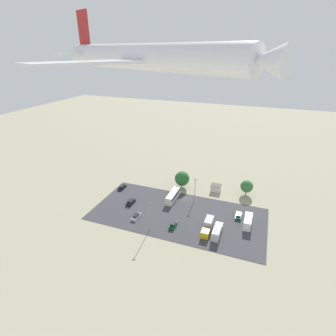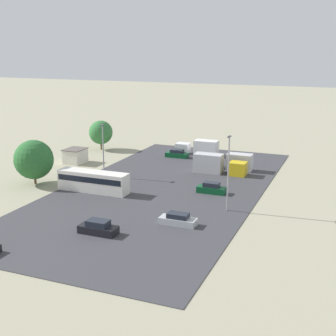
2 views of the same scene
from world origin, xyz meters
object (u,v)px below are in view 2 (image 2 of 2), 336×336
at_px(bus, 93,181).
at_px(parked_car_0, 98,228).
at_px(parked_car_1, 178,220).
at_px(parked_car_4, 211,188).
at_px(parked_car_3, 177,154).
at_px(parked_truck_2, 232,162).
at_px(shed_building, 75,156).
at_px(parked_truck_0, 217,165).
at_px(parked_truck_1, 199,148).

bearing_deg(bus, parked_car_0, 32.73).
bearing_deg(parked_car_1, parked_car_4, 179.70).
relative_size(parked_car_0, parked_car_3, 1.05).
height_order(bus, parked_truck_2, bus).
xyz_separation_m(shed_building, parked_truck_0, (-2.64, 26.87, 0.21)).
xyz_separation_m(parked_car_0, parked_truck_2, (-34.49, 7.17, 0.67)).
xyz_separation_m(parked_car_1, parked_truck_0, (-24.95, -2.40, 0.89)).
bearing_deg(parked_car_3, bus, 171.92).
height_order(parked_car_0, parked_truck_2, parked_truck_2).
height_order(shed_building, parked_car_1, shed_building).
height_order(parked_car_4, parked_truck_2, parked_truck_2).
distance_m(parked_car_3, parked_truck_1, 4.97).
bearing_deg(parked_truck_0, bus, -39.87).
relative_size(shed_building, parked_truck_1, 0.49).
relative_size(parked_truck_0, parked_truck_1, 1.06).
relative_size(bus, parked_truck_1, 1.29).
height_order(shed_building, parked_truck_0, parked_truck_0).
height_order(parked_car_0, parked_truck_0, parked_truck_0).
height_order(bus, parked_car_3, bus).
height_order(shed_building, parked_truck_1, parked_truck_1).
height_order(shed_building, parked_car_0, shed_building).
bearing_deg(parked_car_3, parked_car_4, -146.41).
bearing_deg(parked_truck_0, parked_car_1, 5.50).
height_order(parked_car_3, parked_car_4, parked_car_4).
bearing_deg(parked_truck_0, parked_truck_1, -149.43).
distance_m(parked_car_0, parked_car_4, 21.46).
bearing_deg(parked_truck_1, parked_truck_2, -133.91).
relative_size(parked_car_4, parked_truck_0, 0.47).
height_order(shed_building, parked_car_3, shed_building).
bearing_deg(bus, parked_car_3, 171.92).
relative_size(parked_car_3, parked_truck_1, 0.51).
relative_size(parked_car_4, parked_truck_1, 0.50).
relative_size(parked_car_1, parked_truck_1, 0.54).
height_order(parked_car_3, parked_truck_2, parked_truck_2).
bearing_deg(parked_car_0, bus, -147.27).
relative_size(shed_building, bus, 0.38).
bearing_deg(parked_car_0, parked_truck_1, -177.55).
distance_m(parked_car_4, parked_truck_1, 25.06).
xyz_separation_m(parked_car_1, parked_truck_1, (-36.97, -9.50, 0.80)).
relative_size(shed_building, parked_car_1, 0.91).
bearing_deg(parked_car_3, parked_truck_0, -128.99).
bearing_deg(parked_truck_1, parked_truck_0, -149.43).
relative_size(bus, parked_truck_2, 1.38).
bearing_deg(parked_car_1, parked_truck_1, -165.59).
bearing_deg(parked_car_4, parked_car_0, -21.10).
height_order(parked_car_4, parked_truck_1, parked_truck_1).
bearing_deg(parked_car_4, shed_building, -106.13).
relative_size(parked_car_0, parked_truck_0, 0.51).
xyz_separation_m(shed_building, parked_car_3, (-11.25, 16.24, -0.64)).
relative_size(bus, parked_car_4, 2.61).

